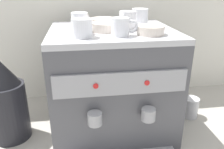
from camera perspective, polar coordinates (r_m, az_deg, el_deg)
ground_plane at (r=1.25m, az=0.00°, el=-12.06°), size 4.00×4.00×0.00m
tiled_backsplash_wall at (r=1.42m, az=-2.37°, el=17.54°), size 2.80×0.03×1.18m
espresso_machine at (r=1.12m, az=0.03°, el=-1.65°), size 0.55×0.59×0.50m
ceramic_cup_0 at (r=0.91m, az=2.31°, el=11.65°), size 0.11×0.07×0.07m
ceramic_cup_1 at (r=1.18m, az=6.89°, el=14.02°), size 0.08×0.12×0.08m
ceramic_cup_2 at (r=1.01m, az=-7.80°, el=12.74°), size 0.08×0.10×0.08m
ceramic_cup_3 at (r=1.06m, az=3.70°, el=13.24°), size 0.09×0.10×0.08m
ceramic_cup_4 at (r=0.90m, az=-7.29°, el=11.32°), size 0.08×0.11×0.07m
ceramic_bowl_0 at (r=1.01m, az=-1.58°, el=11.60°), size 0.13×0.13×0.04m
ceramic_bowl_1 at (r=0.96m, az=9.38°, el=10.71°), size 0.11×0.11×0.04m
ceramic_bowl_2 at (r=1.15m, az=-2.05°, el=12.85°), size 0.13×0.13×0.03m
coffee_grinder at (r=1.17m, az=-24.47°, el=-6.33°), size 0.18×0.18×0.39m
milk_pitcher at (r=1.35m, az=18.75°, el=-7.68°), size 0.08×0.08×0.11m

